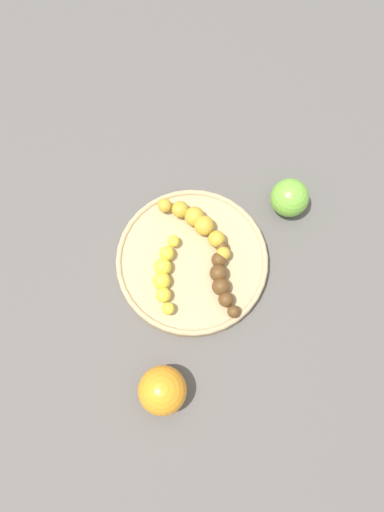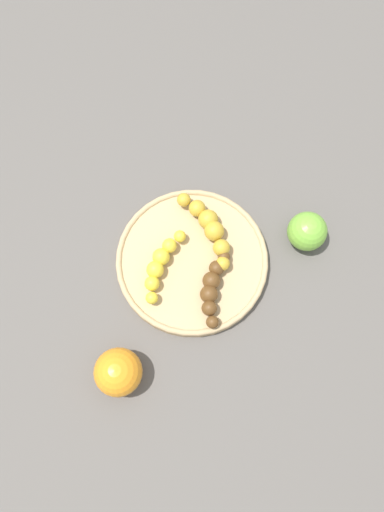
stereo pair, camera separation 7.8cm
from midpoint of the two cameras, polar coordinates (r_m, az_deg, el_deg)
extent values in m
plane|color=#56514C|center=(0.82, -2.70, -1.23)|extent=(2.40, 2.40, 0.00)
cylinder|color=tan|center=(0.81, -2.73, -1.05)|extent=(0.26, 0.26, 0.02)
torus|color=tan|center=(0.80, -2.76, -0.87)|extent=(0.26, 0.26, 0.01)
sphere|color=yellow|center=(0.80, -5.06, 1.36)|extent=(0.02, 0.02, 0.02)
sphere|color=yellow|center=(0.79, -5.89, -0.13)|extent=(0.03, 0.03, 0.03)
sphere|color=yellow|center=(0.78, -6.40, -1.76)|extent=(0.03, 0.03, 0.03)
sphere|color=yellow|center=(0.78, -6.57, -3.47)|extent=(0.03, 0.03, 0.03)
sphere|color=yellow|center=(0.77, -6.38, -5.20)|extent=(0.03, 0.03, 0.03)
sphere|color=yellow|center=(0.77, -5.81, -6.86)|extent=(0.02, 0.02, 0.02)
sphere|color=#593819|center=(0.79, 0.87, 0.66)|extent=(0.02, 0.02, 0.02)
sphere|color=#593819|center=(0.78, 0.48, -0.91)|extent=(0.03, 0.03, 0.03)
sphere|color=#593819|center=(0.78, 0.41, -2.55)|extent=(0.03, 0.03, 0.03)
sphere|color=#593819|center=(0.77, 0.68, -4.20)|extent=(0.03, 0.03, 0.03)
sphere|color=#593819|center=(0.77, 1.28, -5.79)|extent=(0.03, 0.03, 0.03)
sphere|color=#593819|center=(0.76, 2.19, -7.25)|extent=(0.02, 0.02, 0.02)
sphere|color=gold|center=(0.78, 1.03, -0.15)|extent=(0.02, 0.02, 0.02)
sphere|color=gold|center=(0.79, 0.23, 1.64)|extent=(0.03, 0.03, 0.03)
sphere|color=gold|center=(0.80, -0.95, 3.18)|extent=(0.03, 0.03, 0.03)
sphere|color=gold|center=(0.81, -2.45, 4.40)|extent=(0.03, 0.03, 0.03)
sphere|color=gold|center=(0.81, -4.18, 5.26)|extent=(0.03, 0.03, 0.03)
sphere|color=gold|center=(0.82, -6.07, 5.71)|extent=(0.02, 0.02, 0.02)
sphere|color=#72B238|center=(0.83, 9.18, 6.60)|extent=(0.07, 0.07, 0.07)
sphere|color=orange|center=(0.75, -6.69, -16.41)|extent=(0.08, 0.08, 0.08)
camera|label=1|loc=(0.04, -92.90, -9.24)|focal=32.91mm
camera|label=2|loc=(0.04, 87.10, 9.24)|focal=32.91mm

